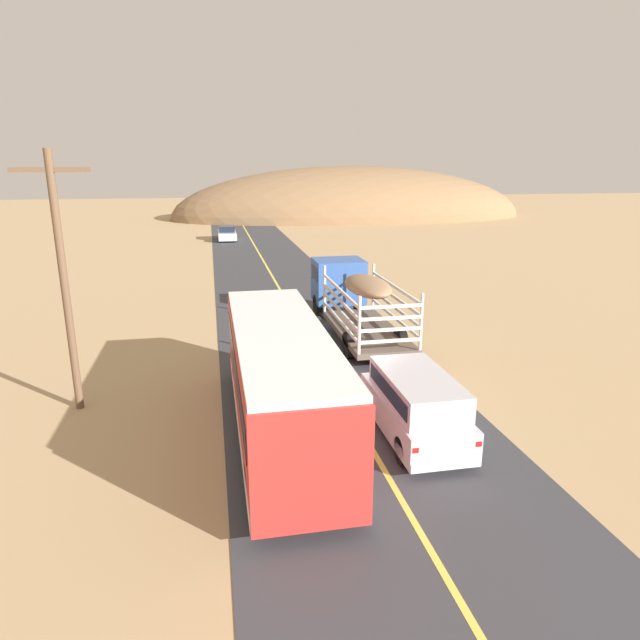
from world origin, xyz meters
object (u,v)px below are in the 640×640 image
object	(u,v)px
car_far	(227,234)
suv_near	(416,403)
bus	(281,379)
power_pole_near	(64,277)
livestock_truck	(349,290)

from	to	relation	value
car_far	suv_near	bearing A→B (deg)	-85.06
bus	car_far	distance (m)	43.67
car_far	power_pole_near	bearing A→B (deg)	-98.48
suv_near	bus	world-z (taller)	bus
bus	car_far	bearing A→B (deg)	90.17
livestock_truck	power_pole_near	xyz separation A→B (m)	(-10.76, -7.41, 2.52)
power_pole_near	car_far	bearing A→B (deg)	81.52
car_far	bus	bearing A→B (deg)	-89.83
bus	power_pole_near	world-z (taller)	power_pole_near
suv_near	car_far	xyz separation A→B (m)	(-3.85, 44.54, -0.40)
suv_near	car_far	distance (m)	44.70
bus	power_pole_near	size ratio (longest dim) A/B	1.24
bus	livestock_truck	bearing A→B (deg)	66.45
suv_near	power_pole_near	size ratio (longest dim) A/B	0.57
livestock_truck	power_pole_near	world-z (taller)	power_pole_near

